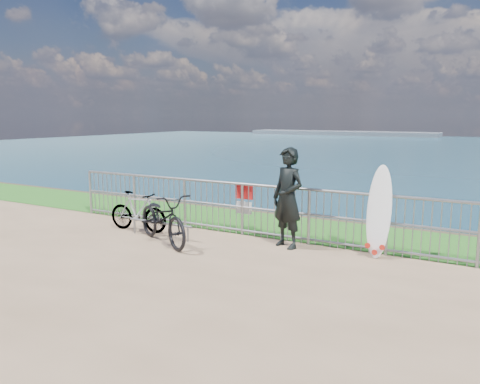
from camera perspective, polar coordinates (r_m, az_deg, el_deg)
The scene contains 8 objects.
grass_strip at distance 10.79m, azimuth 5.47°, elevation -4.20°, with size 120.00×120.00×0.00m, color #1F5E1A.
seascape at distance 161.80m, azimuth 12.20°, elevation 6.82°, with size 260.00×260.00×5.00m.
railing at distance 9.69m, azimuth 2.94°, elevation -2.28°, with size 10.06×0.10×1.13m.
surfer at distance 8.98m, azimuth 5.84°, elevation -0.74°, with size 0.70×0.46×1.93m, color black.
surfboard at distance 8.72m, azimuth 16.56°, elevation -2.70°, with size 0.44×0.41×1.67m.
bicycle_near at distance 9.40m, azimuth -9.41°, elevation -3.14°, with size 0.69×1.97×1.04m, color black.
bicycle_far at distance 10.50m, azimuth -12.34°, elevation -2.34°, with size 0.42×1.47×0.88m, color black.
bike_rack at distance 9.91m, azimuth -9.71°, elevation -3.93°, with size 1.61×0.05×0.34m.
Camera 1 is at (4.23, -6.90, 2.53)m, focal length 35.00 mm.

